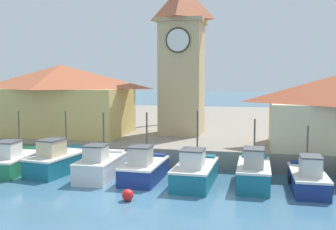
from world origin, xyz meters
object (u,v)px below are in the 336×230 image
at_px(fishing_boat_mid_left, 101,166).
at_px(fishing_boat_center, 144,168).
at_px(fishing_boat_left_outer, 15,161).
at_px(clock_tower, 182,56).
at_px(port_crane_far, 191,52).
at_px(mooring_buoy, 128,195).
at_px(warehouse_left, 62,99).
at_px(fishing_boat_right_inner, 254,172).
at_px(fishing_boat_mid_right, 195,172).
at_px(fishing_boat_right_outer, 308,178).
at_px(fishing_boat_left_inner, 60,160).

xyz_separation_m(fishing_boat_mid_left, fishing_boat_center, (2.80, 0.04, -0.03)).
distance_m(fishing_boat_left_outer, fishing_boat_center, 9.00).
distance_m(fishing_boat_mid_left, clock_tower, 13.55).
distance_m(port_crane_far, mooring_buoy, 26.74).
height_order(fishing_boat_center, warehouse_left, warehouse_left).
bearing_deg(fishing_boat_right_inner, port_crane_far, 108.79).
distance_m(fishing_boat_right_inner, clock_tower, 14.41).
height_order(warehouse_left, port_crane_far, port_crane_far).
distance_m(fishing_boat_mid_right, fishing_boat_right_outer, 6.30).
relative_size(fishing_boat_center, fishing_boat_right_inner, 0.96).
xyz_separation_m(fishing_boat_mid_right, warehouse_left, (-13.13, 8.88, 3.62)).
height_order(fishing_boat_left_inner, port_crane_far, port_crane_far).
distance_m(fishing_boat_center, mooring_buoy, 4.05).
relative_size(fishing_boat_mid_left, fishing_boat_right_inner, 0.98).
relative_size(fishing_boat_left_outer, clock_tower, 0.37).
xyz_separation_m(fishing_boat_right_inner, fishing_boat_right_outer, (2.95, -0.16, -0.11)).
xyz_separation_m(port_crane_far, mooring_buoy, (0.96, -25.26, -8.72)).
bearing_deg(fishing_boat_mid_left, fishing_boat_right_outer, 0.44).
xyz_separation_m(fishing_boat_right_inner, port_crane_far, (-7.16, 21.04, 8.21)).
height_order(fishing_boat_left_inner, fishing_boat_mid_right, fishing_boat_mid_right).
bearing_deg(fishing_boat_left_outer, mooring_buoy, -24.46).
relative_size(fishing_boat_left_outer, warehouse_left, 0.45).
xyz_separation_m(fishing_boat_left_outer, clock_tower, (9.24, 10.74, 7.33)).
xyz_separation_m(fishing_boat_left_outer, warehouse_left, (-0.96, 8.41, 3.65)).
height_order(fishing_boat_mid_right, warehouse_left, warehouse_left).
bearing_deg(fishing_boat_right_outer, fishing_boat_mid_left, -179.56).
bearing_deg(clock_tower, fishing_boat_center, -91.28).
xyz_separation_m(fishing_boat_right_outer, warehouse_left, (-19.42, 8.59, 3.70)).
bearing_deg(clock_tower, fishing_boat_right_inner, -59.75).
bearing_deg(warehouse_left, fishing_boat_right_inner, -27.09).
xyz_separation_m(fishing_boat_left_inner, fishing_boat_right_inner, (12.51, -0.56, 0.01)).
relative_size(port_crane_far, mooring_buoy, 32.82).
height_order(fishing_boat_center, fishing_boat_mid_right, fishing_boat_mid_right).
bearing_deg(mooring_buoy, warehouse_left, 129.07).
relative_size(fishing_boat_mid_left, warehouse_left, 0.39).
bearing_deg(mooring_buoy, fishing_boat_right_outer, 23.93).
bearing_deg(fishing_boat_left_outer, fishing_boat_left_inner, 10.42).
distance_m(fishing_boat_mid_right, fishing_boat_right_inner, 3.37).
bearing_deg(fishing_boat_mid_right, fishing_boat_center, 175.56).
distance_m(fishing_boat_center, warehouse_left, 13.67).
bearing_deg(fishing_boat_right_outer, fishing_boat_center, -179.70).
bearing_deg(fishing_boat_center, fishing_boat_left_inner, 172.63).
distance_m(warehouse_left, mooring_buoy, 16.80).
height_order(fishing_boat_right_outer, port_crane_far, port_crane_far).
bearing_deg(fishing_boat_right_outer, fishing_boat_mid_right, -177.30).
bearing_deg(fishing_boat_mid_left, warehouse_left, 129.51).
bearing_deg(warehouse_left, port_crane_far, 53.58).
xyz_separation_m(fishing_boat_center, clock_tower, (0.24, 10.96, 7.32)).
height_order(fishing_boat_center, fishing_boat_right_outer, fishing_boat_center).
bearing_deg(port_crane_far, mooring_buoy, -87.83).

